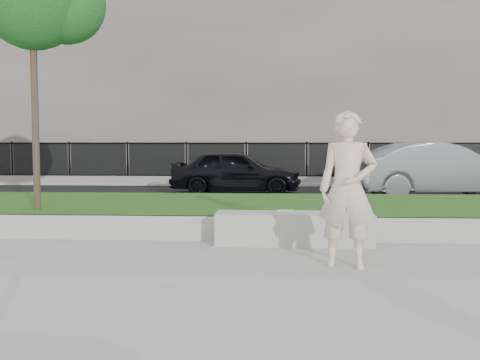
# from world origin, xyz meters

# --- Properties ---
(ground) EXTENTS (90.00, 90.00, 0.00)m
(ground) POSITION_xyz_m (0.00, 0.00, 0.00)
(ground) COLOR gray
(ground) RESTS_ON ground
(grass_bank) EXTENTS (34.00, 4.00, 0.40)m
(grass_bank) POSITION_xyz_m (0.00, 3.00, 0.20)
(grass_bank) COLOR #0F340D
(grass_bank) RESTS_ON ground
(grass_kerb) EXTENTS (34.00, 0.08, 0.40)m
(grass_kerb) POSITION_xyz_m (0.00, 1.04, 0.20)
(grass_kerb) COLOR gray
(grass_kerb) RESTS_ON ground
(street) EXTENTS (34.00, 7.00, 0.04)m
(street) POSITION_xyz_m (0.00, 8.50, 0.02)
(street) COLOR black
(street) RESTS_ON ground
(far_pavement) EXTENTS (34.00, 3.00, 0.12)m
(far_pavement) POSITION_xyz_m (0.00, 13.00, 0.06)
(far_pavement) COLOR gray
(far_pavement) RESTS_ON ground
(iron_fence) EXTENTS (32.00, 0.30, 1.50)m
(iron_fence) POSITION_xyz_m (0.00, 12.00, 0.54)
(iron_fence) COLOR slate
(iron_fence) RESTS_ON far_pavement
(building_facade) EXTENTS (34.00, 10.00, 10.00)m
(building_facade) POSITION_xyz_m (0.00, 20.00, 5.00)
(building_facade) COLOR #5B5750
(building_facade) RESTS_ON ground
(stone_bench) EXTENTS (2.43, 0.61, 0.50)m
(stone_bench) POSITION_xyz_m (0.66, 0.80, 0.25)
(stone_bench) COLOR gray
(stone_bench) RESTS_ON ground
(man) EXTENTS (0.79, 0.59, 1.99)m
(man) POSITION_xyz_m (1.28, -0.67, 1.00)
(man) COLOR beige
(man) RESTS_ON ground
(book) EXTENTS (0.27, 0.21, 0.03)m
(book) POSITION_xyz_m (0.54, 0.87, 0.51)
(book) COLOR white
(book) RESTS_ON stone_bench
(car_dark) EXTENTS (4.02, 1.80, 1.34)m
(car_dark) POSITION_xyz_m (-0.75, 8.68, 0.71)
(car_dark) COLOR black
(car_dark) RESTS_ON street
(car_silver) EXTENTS (4.95, 2.33, 1.57)m
(car_silver) POSITION_xyz_m (4.99, 7.91, 0.82)
(car_silver) COLOR gray
(car_silver) RESTS_ON street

